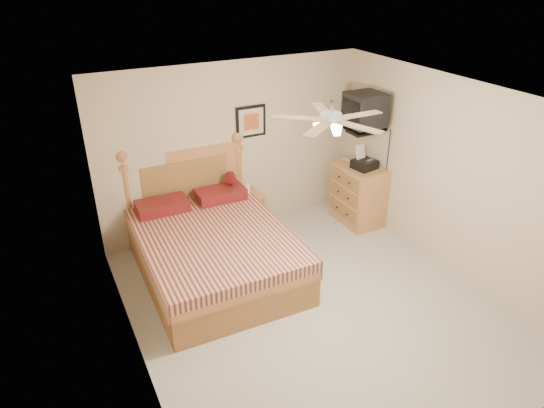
{
  "coord_description": "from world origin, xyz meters",
  "views": [
    {
      "loc": [
        -2.51,
        -3.9,
        3.74
      ],
      "look_at": [
        -0.06,
        0.9,
        0.97
      ],
      "focal_mm": 32.0,
      "sensor_mm": 36.0,
      "label": 1
    }
  ],
  "objects": [
    {
      "name": "dresser",
      "position": [
        1.73,
        1.48,
        0.46
      ],
      "size": [
        0.55,
        0.79,
        0.93
      ],
      "primitive_type": "cube",
      "rotation": [
        0.0,
        0.0,
        0.01
      ],
      "color": "#A26036",
      "rests_on": "ground"
    },
    {
      "name": "wall_front",
      "position": [
        0.0,
        -2.25,
        1.25
      ],
      "size": [
        4.0,
        0.04,
        2.5
      ],
      "primitive_type": "cube",
      "color": "#C8B593",
      "rests_on": "ground"
    },
    {
      "name": "framed_picture",
      "position": [
        0.27,
        2.23,
        1.62
      ],
      "size": [
        0.46,
        0.04,
        0.46
      ],
      "primitive_type": "cube",
      "color": "black",
      "rests_on": "wall_back"
    },
    {
      "name": "bed",
      "position": [
        -0.78,
        1.12,
        0.75
      ],
      "size": [
        1.82,
        2.36,
        1.51
      ],
      "primitive_type": null,
      "rotation": [
        0.0,
        0.0,
        -0.02
      ],
      "color": "#B16F38",
      "rests_on": "ground"
    },
    {
      "name": "magazine_lower",
      "position": [
        1.65,
        1.72,
        0.94
      ],
      "size": [
        0.26,
        0.29,
        0.02
      ],
      "primitive_type": "imported",
      "rotation": [
        0.0,
        0.0,
        0.37
      ],
      "color": "beige",
      "rests_on": "dresser"
    },
    {
      "name": "fax_machine",
      "position": [
        1.72,
        1.39,
        1.1
      ],
      "size": [
        0.37,
        0.39,
        0.34
      ],
      "primitive_type": null,
      "rotation": [
        0.0,
        0.0,
        0.19
      ],
      "color": "black",
      "rests_on": "dresser"
    },
    {
      "name": "wall_left",
      "position": [
        -2.0,
        0.0,
        1.25
      ],
      "size": [
        0.04,
        4.5,
        2.5
      ],
      "primitive_type": "cube",
      "color": "#C8B593",
      "rests_on": "ground"
    },
    {
      "name": "wall_tv",
      "position": [
        1.75,
        1.34,
        1.81
      ],
      "size": [
        0.56,
        0.46,
        0.58
      ],
      "primitive_type": null,
      "color": "black",
      "rests_on": "wall_right"
    },
    {
      "name": "ceiling",
      "position": [
        0.0,
        0.0,
        2.5
      ],
      "size": [
        4.0,
        4.5,
        0.04
      ],
      "primitive_type": "cube",
      "color": "white",
      "rests_on": "ground"
    },
    {
      "name": "floor",
      "position": [
        0.0,
        0.0,
        0.0
      ],
      "size": [
        4.5,
        4.5,
        0.0
      ],
      "primitive_type": "plane",
      "color": "#AAA699",
      "rests_on": "ground"
    },
    {
      "name": "table_lamp",
      "position": [
        -0.16,
        2.03,
        0.8
      ],
      "size": [
        0.22,
        0.22,
        0.38
      ],
      "primitive_type": null,
      "rotation": [
        0.0,
        0.0,
        -0.07
      ],
      "color": "#570D0E",
      "rests_on": "nightstand"
    },
    {
      "name": "magazine_upper",
      "position": [
        1.66,
        1.72,
        0.96
      ],
      "size": [
        0.22,
        0.29,
        0.02
      ],
      "primitive_type": "imported",
      "rotation": [
        0.0,
        0.0,
        0.08
      ],
      "color": "#9D9376",
      "rests_on": "magazine_lower"
    },
    {
      "name": "lotion_bottle",
      "position": [
        0.08,
        1.98,
        0.71
      ],
      "size": [
        0.1,
        0.1,
        0.22
      ],
      "primitive_type": "imported",
      "rotation": [
        0.0,
        0.0,
        -0.18
      ],
      "color": "white",
      "rests_on": "nightstand"
    },
    {
      "name": "wall_back",
      "position": [
        0.0,
        2.25,
        1.25
      ],
      "size": [
        4.0,
        0.04,
        2.5
      ],
      "primitive_type": "cube",
      "color": "#C8B593",
      "rests_on": "ground"
    },
    {
      "name": "nightstand",
      "position": [
        -0.0,
        2.0,
        0.3
      ],
      "size": [
        0.58,
        0.45,
        0.61
      ],
      "primitive_type": "cube",
      "rotation": [
        0.0,
        0.0,
        0.06
      ],
      "color": "#B97F38",
      "rests_on": "ground"
    },
    {
      "name": "ceiling_fan",
      "position": [
        0.0,
        -0.2,
        2.36
      ],
      "size": [
        1.14,
        1.14,
        0.28
      ],
      "primitive_type": null,
      "color": "silver",
      "rests_on": "ceiling"
    },
    {
      "name": "wall_right",
      "position": [
        2.0,
        0.0,
        1.25
      ],
      "size": [
        0.04,
        4.5,
        2.5
      ],
      "primitive_type": "cube",
      "color": "#C8B593",
      "rests_on": "ground"
    }
  ]
}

